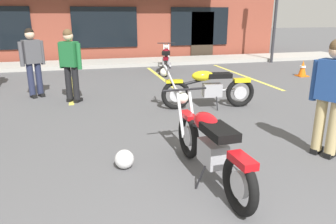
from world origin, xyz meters
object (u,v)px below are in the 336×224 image
person_in_black_shirt (33,59)px  person_near_building (331,92)px  motorcycle_red_sportbike (166,60)px  traffic_cone (303,69)px  helmet_on_pavement (124,159)px  person_in_shorts_foreground (70,62)px  motorcycle_foreground_classic (209,145)px  motorcycle_blue_standard (208,87)px

person_in_black_shirt → person_near_building: same height
motorcycle_red_sportbike → traffic_cone: 4.60m
helmet_on_pavement → person_in_shorts_foreground: bearing=100.7°
person_in_shorts_foreground → person_near_building: same height
motorcycle_red_sportbike → person_near_building: (0.44, -7.35, 0.49)m
motorcycle_foreground_classic → person_near_building: person_near_building is taller
helmet_on_pavement → traffic_cone: bearing=38.0°
motorcycle_blue_standard → traffic_cone: bearing=31.5°
person_in_black_shirt → motorcycle_blue_standard: bearing=-28.6°
person_in_shorts_foreground → helmet_on_pavement: (0.70, -3.73, -0.82)m
motorcycle_blue_standard → person_in_black_shirt: bearing=151.4°
person_in_black_shirt → traffic_cone: person_in_black_shirt is taller
motorcycle_red_sportbike → helmet_on_pavement: size_ratio=7.95×
person_near_building → motorcycle_blue_standard: bearing=104.2°
person_in_shorts_foreground → motorcycle_red_sportbike: bearing=46.4°
motorcycle_foreground_classic → motorcycle_blue_standard: (1.18, 3.01, 0.00)m
person_in_black_shirt → person_in_shorts_foreground: (0.90, -0.75, 0.00)m
person_in_shorts_foreground → motorcycle_foreground_classic: bearing=-68.7°
motorcycle_blue_standard → helmet_on_pavement: motorcycle_blue_standard is taller
motorcycle_red_sportbike → motorcycle_blue_standard: 4.58m
motorcycle_blue_standard → motorcycle_red_sportbike: bearing=86.7°
person_in_shorts_foreground → traffic_cone: person_in_shorts_foreground is taller
motorcycle_blue_standard → traffic_cone: 5.26m
traffic_cone → person_in_black_shirt: bearing=-175.2°
motorcycle_red_sportbike → person_in_black_shirt: size_ratio=1.23×
motorcycle_foreground_classic → traffic_cone: (5.66, 5.75, -0.20)m
motorcycle_red_sportbike → person_in_shorts_foreground: person_in_shorts_foreground is taller
motorcycle_foreground_classic → helmet_on_pavement: 1.18m
motorcycle_foreground_classic → person_near_building: (1.88, 0.23, 0.49)m
motorcycle_foreground_classic → helmet_on_pavement: bearing=149.6°
person_in_black_shirt → motorcycle_red_sportbike: bearing=32.2°
person_in_shorts_foreground → person_near_building: (3.56, -4.08, 0.00)m
person_in_black_shirt → helmet_on_pavement: person_in_black_shirt is taller
motorcycle_foreground_classic → traffic_cone: bearing=45.5°
motorcycle_red_sportbike → person_near_building: 7.38m
motorcycle_blue_standard → traffic_cone: (4.48, 2.74, -0.20)m
motorcycle_blue_standard → person_in_black_shirt: 4.30m
person_near_building → traffic_cone: person_near_building is taller
motorcycle_foreground_classic → person_in_black_shirt: bearing=117.0°
person_in_black_shirt → helmet_on_pavement: 4.83m
motorcycle_red_sportbike → person_in_shorts_foreground: bearing=-133.6°
motorcycle_blue_standard → person_near_building: person_near_building is taller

